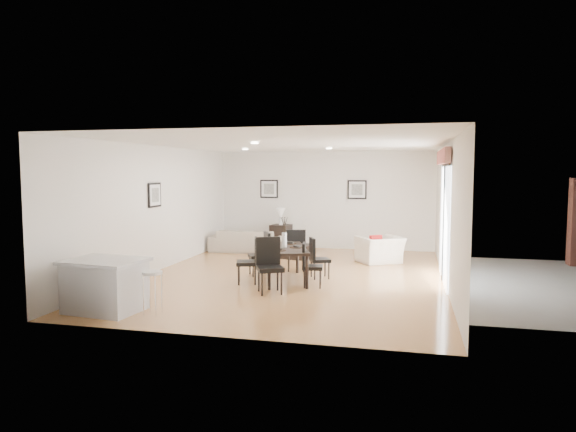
% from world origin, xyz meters
% --- Properties ---
extents(ground, '(8.00, 8.00, 0.00)m').
position_xyz_m(ground, '(0.00, 0.00, 0.00)').
color(ground, '#B08148').
rests_on(ground, ground).
extents(wall_back, '(6.00, 0.04, 2.70)m').
position_xyz_m(wall_back, '(0.00, 4.00, 1.35)').
color(wall_back, white).
rests_on(wall_back, ground).
extents(wall_front, '(6.00, 0.04, 2.70)m').
position_xyz_m(wall_front, '(0.00, -4.00, 1.35)').
color(wall_front, white).
rests_on(wall_front, ground).
extents(wall_left, '(0.04, 8.00, 2.70)m').
position_xyz_m(wall_left, '(-3.00, 0.00, 1.35)').
color(wall_left, white).
rests_on(wall_left, ground).
extents(wall_right, '(0.04, 8.00, 2.70)m').
position_xyz_m(wall_right, '(3.00, 0.00, 1.35)').
color(wall_right, white).
rests_on(wall_right, ground).
extents(ceiling, '(6.00, 8.00, 0.02)m').
position_xyz_m(ceiling, '(0.00, 0.00, 2.70)').
color(ceiling, white).
rests_on(ceiling, wall_back).
extents(sofa, '(2.04, 0.86, 0.59)m').
position_xyz_m(sofa, '(-1.89, 2.89, 0.29)').
color(sofa, '#A19482').
rests_on(sofa, ground).
extents(armchair, '(1.26, 1.22, 0.62)m').
position_xyz_m(armchair, '(1.64, 1.99, 0.31)').
color(armchair, beige).
rests_on(armchair, ground).
extents(dining_table, '(1.28, 1.78, 0.67)m').
position_xyz_m(dining_table, '(-0.07, -0.45, 0.60)').
color(dining_table, black).
rests_on(dining_table, ground).
extents(dining_chair_wnear, '(0.50, 0.50, 0.89)m').
position_xyz_m(dining_chair_wnear, '(-0.64, -0.83, 0.50)').
color(dining_chair_wnear, black).
rests_on(dining_chair_wnear, ground).
extents(dining_chair_wfar, '(0.54, 0.54, 0.89)m').
position_xyz_m(dining_chair_wfar, '(-0.64, -0.01, 0.50)').
color(dining_chair_wfar, black).
rests_on(dining_chair_wfar, ground).
extents(dining_chair_enear, '(0.42, 0.42, 0.83)m').
position_xyz_m(dining_chair_enear, '(0.50, -0.86, 0.46)').
color(dining_chair_enear, black).
rests_on(dining_chair_enear, ground).
extents(dining_chair_efar, '(0.49, 0.49, 0.82)m').
position_xyz_m(dining_chair_efar, '(0.51, -0.08, 0.46)').
color(dining_chair_efar, black).
rests_on(dining_chair_efar, ground).
extents(dining_chair_head, '(0.59, 0.59, 0.98)m').
position_xyz_m(dining_chair_head, '(-0.11, -1.45, 0.55)').
color(dining_chair_head, black).
rests_on(dining_chair_head, ground).
extents(dining_chair_foot, '(0.48, 0.48, 0.91)m').
position_xyz_m(dining_chair_foot, '(-0.05, 0.54, 0.51)').
color(dining_chair_foot, black).
rests_on(dining_chair_foot, ground).
extents(vase, '(0.78, 1.19, 0.60)m').
position_xyz_m(vase, '(-0.07, -0.45, 0.91)').
color(vase, white).
rests_on(vase, dining_table).
extents(coffee_table, '(0.99, 0.73, 0.36)m').
position_xyz_m(coffee_table, '(-0.44, 2.15, 0.18)').
color(coffee_table, black).
rests_on(coffee_table, ground).
extents(side_table, '(0.58, 0.58, 0.67)m').
position_xyz_m(side_table, '(-1.17, 3.65, 0.33)').
color(side_table, black).
rests_on(side_table, ground).
extents(table_lamp, '(0.24, 0.24, 0.46)m').
position_xyz_m(table_lamp, '(-1.17, 3.65, 0.97)').
color(table_lamp, white).
rests_on(table_lamp, side_table).
extents(cushion, '(0.30, 0.27, 0.31)m').
position_xyz_m(cushion, '(1.55, 1.90, 0.51)').
color(cushion, '#A71615').
rests_on(cushion, armchair).
extents(kitchen_island, '(1.24, 1.01, 0.81)m').
position_xyz_m(kitchen_island, '(-2.23, -3.23, 0.41)').
color(kitchen_island, '#BBBBBD').
rests_on(kitchen_island, ground).
extents(bar_stool, '(0.30, 0.30, 0.66)m').
position_xyz_m(bar_stool, '(-1.43, -3.23, 0.57)').
color(bar_stool, silver).
rests_on(bar_stool, ground).
extents(framed_print_back_left, '(0.52, 0.04, 0.52)m').
position_xyz_m(framed_print_back_left, '(-1.60, 3.97, 1.65)').
color(framed_print_back_left, black).
rests_on(framed_print_back_left, wall_back).
extents(framed_print_back_right, '(0.52, 0.04, 0.52)m').
position_xyz_m(framed_print_back_right, '(0.90, 3.97, 1.65)').
color(framed_print_back_right, black).
rests_on(framed_print_back_right, wall_back).
extents(framed_print_left_wall, '(0.04, 0.52, 0.52)m').
position_xyz_m(framed_print_left_wall, '(-2.97, -0.20, 1.65)').
color(framed_print_left_wall, black).
rests_on(framed_print_left_wall, wall_left).
extents(sliding_door, '(0.12, 2.70, 2.57)m').
position_xyz_m(sliding_door, '(2.96, 0.30, 1.66)').
color(sliding_door, white).
rests_on(sliding_door, wall_right).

